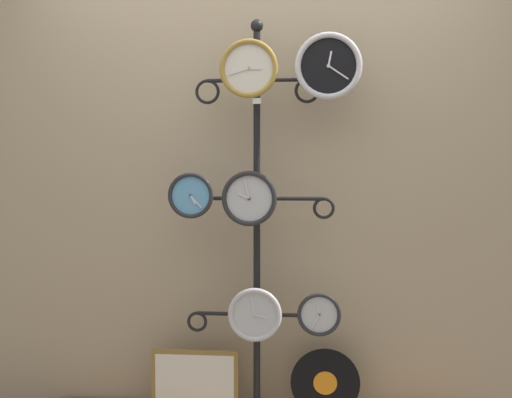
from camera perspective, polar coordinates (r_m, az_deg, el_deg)
The scene contains 11 objects.
shop_wall at distance 3.20m, azimuth 0.34°, elevation 4.25°, with size 4.40×0.04×2.80m.
display_stand at distance 3.10m, azimuth 0.08°, elevation -8.38°, with size 0.79×0.37×2.07m.
clock_top_center at distance 2.96m, azimuth -0.70°, elevation 12.32°, with size 0.29×0.04×0.29m.
clock_top_right at distance 2.97m, azimuth 6.92°, elevation 12.46°, with size 0.32×0.04×0.32m.
clock_middle_left at distance 3.00m, azimuth -6.23°, elevation 0.34°, with size 0.23×0.04×0.23m.
clock_middle_center at distance 2.93m, azimuth -0.65°, elevation 0.05°, with size 0.27×0.04×0.27m.
clock_bottom_center at distance 3.01m, azimuth -0.12°, elevation -10.94°, with size 0.27×0.04×0.27m.
clock_bottom_right at distance 3.01m, azimuth 6.03°, elevation -10.87°, with size 0.22×0.04×0.22m.
vinyl_record at distance 3.20m, azimuth 6.61°, elevation -17.00°, with size 0.35×0.01×0.35m.
picture_frame at distance 3.23m, azimuth -5.86°, elevation -16.96°, with size 0.45×0.02×0.33m.
price_tag_upper at distance 2.94m, azimuth 0.07°, elevation 9.33°, with size 0.04×0.00×0.03m.
Camera 1 is at (0.27, -2.61, 1.33)m, focal length 42.00 mm.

